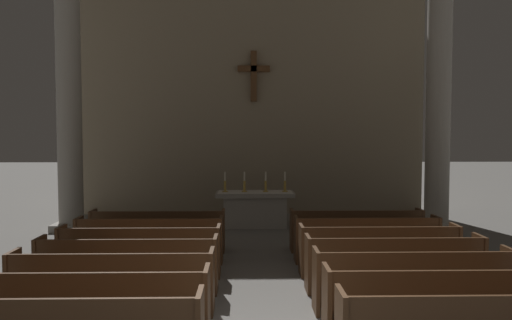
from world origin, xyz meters
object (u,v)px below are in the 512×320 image
Objects in this scene: pew_left_row_3 at (113,282)px; pew_right_row_7 at (356,230)px; pew_right_row_4 at (394,263)px; candlestick_outer_right at (285,185)px; pew_left_row_6 at (150,240)px; altar at (255,208)px; pew_left_row_2 at (92,305)px; pew_left_row_7 at (158,231)px; candlestick_inner_right at (266,185)px; pew_right_row_2 at (439,302)px; pew_right_row_6 at (366,239)px; pew_left_row_4 at (128,265)px; pew_right_row_5 at (379,250)px; candlestick_inner_left at (244,186)px; pew_left_row_5 at (140,251)px; candlestick_outer_left at (225,186)px; pew_right_row_3 at (414,280)px; column_left_second at (69,101)px; column_right_second at (438,101)px.

pew_left_row_3 is 1.00× the size of pew_right_row_7.
pew_right_row_4 is 5.25× the size of candlestick_outer_right.
altar reaches higher than pew_left_row_6.
pew_left_row_2 is at bearing -132.98° from pew_right_row_7.
pew_left_row_7 is 3.92m from candlestick_inner_right.
pew_right_row_2 is 1.00× the size of pew_right_row_6.
pew_left_row_4 is at bearing 180.00° from pew_right_row_4.
pew_right_row_4 is 1.00× the size of pew_right_row_5.
pew_right_row_7 is at bearing 90.00° from pew_right_row_4.
candlestick_inner_left is (1.93, 2.90, 0.71)m from pew_left_row_7.
pew_left_row_2 and pew_left_row_3 have the same top height.
pew_left_row_2 and pew_left_row_5 have the same top height.
candlestick_outer_left reaches higher than pew_right_row_5.
candlestick_outer_left is (-3.08, 5.78, 0.71)m from pew_right_row_4.
pew_left_row_4 is 1.00× the size of pew_right_row_3.
candlestick_outer_right is (-1.38, 2.90, 0.71)m from pew_right_row_7.
pew_left_row_4 is 1.00× the size of pew_left_row_6.
candlestick_inner_right reaches higher than pew_right_row_3.
pew_left_row_5 is at bearing 167.89° from pew_right_row_4.
pew_left_row_7 is 3.56m from candlestick_inner_left.
candlestick_inner_left is (-2.53, 6.74, 0.71)m from pew_right_row_3.
pew_right_row_3 is 1.00× the size of pew_right_row_4.
column_left_second reaches higher than pew_right_row_7.
pew_right_row_2 is at bearing -79.81° from candlestick_outer_right.
candlestick_inner_right is (-1.93, 4.82, 0.71)m from pew_right_row_5.
candlestick_outer_right reaches higher than pew_right_row_7.
pew_left_row_2 is 1.92m from pew_left_row_4.
column_left_second reaches higher than pew_right_row_3.
pew_right_row_7 is 3.56m from candlestick_inner_right.
pew_left_row_4 is at bearing -156.77° from pew_right_row_6.
pew_left_row_6 is 1.00× the size of pew_right_row_4.
pew_left_row_2 is 1.00× the size of pew_left_row_4.
pew_left_row_3 and pew_right_row_2 have the same top height.
pew_left_row_5 and pew_right_row_6 have the same top height.
column_right_second is at bearing -3.46° from candlestick_outer_left.
pew_left_row_6 is 1.00× the size of pew_right_row_2.
column_left_second is at bearing 180.00° from column_right_second.
pew_left_row_7 is 4.47m from pew_right_row_7.
pew_right_row_4 is at bearing -90.00° from pew_right_row_6.
pew_right_row_3 is 5.25× the size of candlestick_outer_left.
column_right_second is at bearing 19.25° from pew_left_row_7.
pew_left_row_5 is 1.00× the size of pew_right_row_5.
candlestick_inner_right is (0.60, 0.00, 0.00)m from candlestick_inner_left.
candlestick_outer_right is (-1.38, 3.86, 0.71)m from pew_right_row_6.
pew_left_row_6 is 1.00× the size of pew_right_row_7.
pew_right_row_5 is 0.96m from pew_right_row_6.
column_right_second is at bearing 42.04° from pew_right_row_7.
pew_left_row_7 is at bearing 156.77° from pew_right_row_5.
pew_right_row_3 is at bearing -40.65° from pew_left_row_7.
pew_left_row_4 is 1.00× the size of pew_left_row_5.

